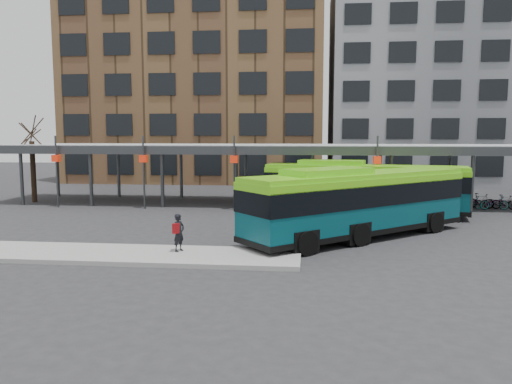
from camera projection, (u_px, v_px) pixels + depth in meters
name	position (u px, v px, depth m)	size (l,w,h in m)	color
ground	(268.00, 244.00, 22.45)	(120.00, 120.00, 0.00)	#28282B
boarding_island	(126.00, 254.00, 20.05)	(14.00, 3.00, 0.18)	gray
canopy	(283.00, 148.00, 34.71)	(40.00, 6.53, 4.80)	#999B9E
tree	(33.00, 169.00, 35.90)	(1.64, 1.64, 5.60)	black
building_brick	(200.00, 77.00, 53.83)	(26.00, 14.00, 22.00)	brown
building_grey	(449.00, 84.00, 51.22)	(24.00, 14.00, 20.00)	slate
bus_front	(358.00, 201.00, 23.42)	(11.05, 10.01, 3.40)	#06414B
bus_rear	(363.00, 186.00, 30.48)	(12.23, 4.95, 3.30)	#06414B
pedestrian	(179.00, 232.00, 20.15)	(0.57, 0.66, 1.53)	black
bike_rack	(476.00, 202.00, 32.72)	(5.09, 1.50, 1.03)	slate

